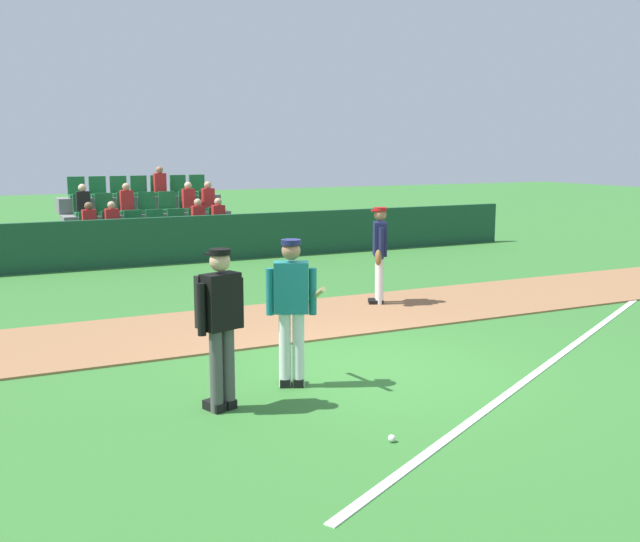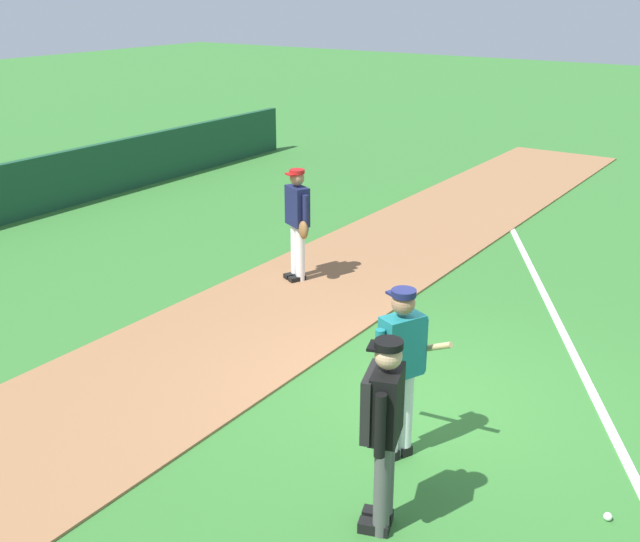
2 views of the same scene
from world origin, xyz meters
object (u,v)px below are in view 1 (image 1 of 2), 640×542
Objects in this scene: batter_teal_jersey at (292,307)px; umpire_home_plate at (220,320)px; runner_navy_jersey at (379,252)px; baseball at (392,438)px.

batter_teal_jersey and umpire_home_plate have the same top height.
baseball is at bearing -119.48° from runner_navy_jersey.
umpire_home_plate is (-1.01, -0.39, 0.03)m from batter_teal_jersey.
batter_teal_jersey is 1.00× the size of runner_navy_jersey.
umpire_home_plate is 1.00× the size of runner_navy_jersey.
umpire_home_plate is 5.85m from runner_navy_jersey.
runner_navy_jersey is 6.43m from baseball.
baseball is (-3.13, -5.54, -0.93)m from runner_navy_jersey.
batter_teal_jersey is 2.19m from baseball.
batter_teal_jersey and runner_navy_jersey have the same top height.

